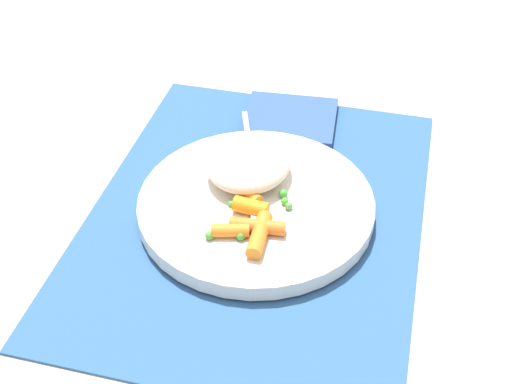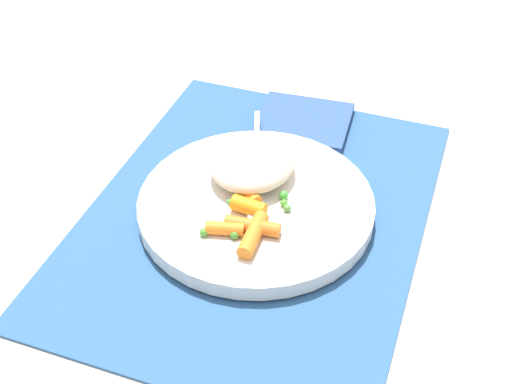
# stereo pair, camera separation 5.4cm
# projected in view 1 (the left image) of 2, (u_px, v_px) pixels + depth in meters

# --- Properties ---
(ground_plane) EXTENTS (2.40, 2.40, 0.00)m
(ground_plane) POSITION_uv_depth(u_px,v_px,m) (256.00, 216.00, 0.73)
(ground_plane) COLOR beige
(placemat) EXTENTS (0.45, 0.34, 0.01)m
(placemat) POSITION_uv_depth(u_px,v_px,m) (256.00, 214.00, 0.73)
(placemat) COLOR #2D5684
(placemat) RESTS_ON ground_plane
(plate) EXTENTS (0.25, 0.25, 0.02)m
(plate) POSITION_uv_depth(u_px,v_px,m) (256.00, 206.00, 0.72)
(plate) COLOR silver
(plate) RESTS_ON placemat
(rice_mound) EXTENTS (0.10, 0.09, 0.03)m
(rice_mound) POSITION_uv_depth(u_px,v_px,m) (248.00, 162.00, 0.74)
(rice_mound) COLOR beige
(rice_mound) RESTS_ON plate
(carrot_portion) EXTENTS (0.10, 0.07, 0.02)m
(carrot_portion) POSITION_uv_depth(u_px,v_px,m) (251.00, 219.00, 0.69)
(carrot_portion) COLOR orange
(carrot_portion) RESTS_ON plate
(pea_scatter) EXTENTS (0.09, 0.07, 0.01)m
(pea_scatter) POSITION_uv_depth(u_px,v_px,m) (258.00, 219.00, 0.69)
(pea_scatter) COLOR green
(pea_scatter) RESTS_ON plate
(fork) EXTENTS (0.19, 0.08, 0.01)m
(fork) POSITION_uv_depth(u_px,v_px,m) (253.00, 176.00, 0.74)
(fork) COLOR silver
(fork) RESTS_ON plate
(napkin) EXTENTS (0.11, 0.12, 0.01)m
(napkin) POSITION_uv_depth(u_px,v_px,m) (291.00, 119.00, 0.85)
(napkin) COLOR #33518C
(napkin) RESTS_ON placemat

